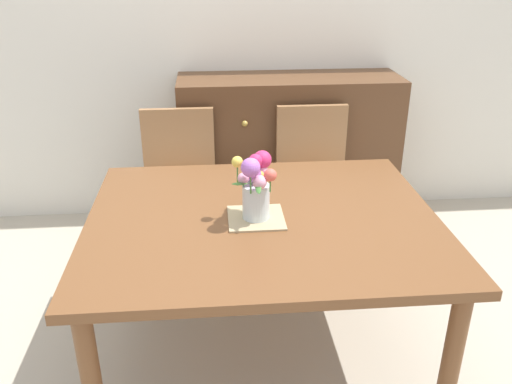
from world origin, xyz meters
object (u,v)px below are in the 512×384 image
at_px(chair_left, 179,177).
at_px(dresser, 288,152).
at_px(chair_right, 313,172).
at_px(dining_table, 263,233).
at_px(flower_vase, 256,184).

distance_m(chair_left, dresser, 0.80).
bearing_deg(chair_right, dining_table, 67.03).
height_order(dining_table, chair_right, chair_right).
relative_size(dresser, flower_vase, 5.03).
relative_size(dining_table, chair_right, 1.60).
bearing_deg(chair_right, chair_left, 0.00).
xyz_separation_m(chair_right, flower_vase, (-0.43, -0.95, 0.36)).
bearing_deg(chair_left, dining_table, 112.97).
relative_size(chair_left, flower_vase, 3.22).
height_order(chair_left, chair_right, same).
distance_m(dresser, flower_vase, 1.44).
bearing_deg(chair_left, chair_right, -180.00).
bearing_deg(dining_table, chair_right, 67.03).
bearing_deg(chair_left, flower_vase, 110.98).
distance_m(chair_left, chair_right, 0.79).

